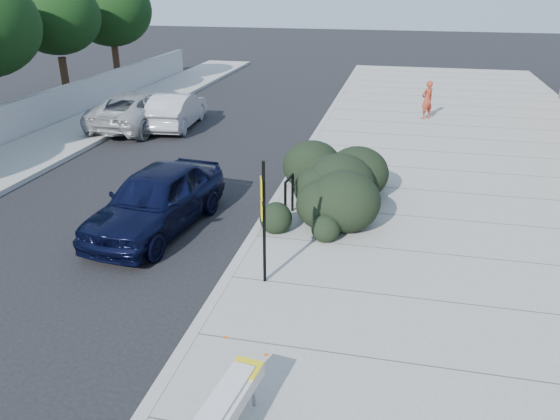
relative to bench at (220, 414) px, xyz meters
The scene contains 14 objects.
ground 4.43m from the bench, 106.71° to the left, with size 120.00×120.00×0.00m, color black.
sidewalk_near 10.19m from the bench, 64.76° to the left, with size 11.20×50.00×0.15m, color gray.
curb_near 9.31m from the bench, 97.81° to the left, with size 0.22×50.00×0.17m, color #9E9E99.
curb_far 13.07m from the bench, 135.19° to the left, with size 0.22×50.00×0.17m, color #9E9E99.
tree_far_e 23.09m from the bench, 127.09° to the left, with size 4.00×4.00×5.90m.
tree_far_f 27.21m from the bench, 120.67° to the left, with size 4.40×4.40×6.07m.
bench is the anchor object (origin of this frame).
bike_rack 7.58m from the bench, 95.01° to the left, with size 0.12×0.73×1.06m.
sign_post 4.33m from the bench, 96.48° to the left, with size 0.14×0.29×2.56m.
hedge 8.55m from the bench, 88.40° to the left, with size 2.28×4.56×1.71m, color black.
sedan_navy 7.38m from the bench, 120.64° to the left, with size 1.88×4.68×1.59m, color black.
wagon_silver 17.56m from the bench, 114.42° to the left, with size 1.52×4.36×1.44m, color #BABBC0.
suv_silver 17.91m from the bench, 119.28° to the left, with size 2.48×5.39×1.50m, color #A7A9AC.
pedestrian 19.44m from the bench, 81.11° to the left, with size 0.59×0.39×1.63m, color maroon.
Camera 1 is at (3.22, -9.35, 5.86)m, focal length 35.00 mm.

